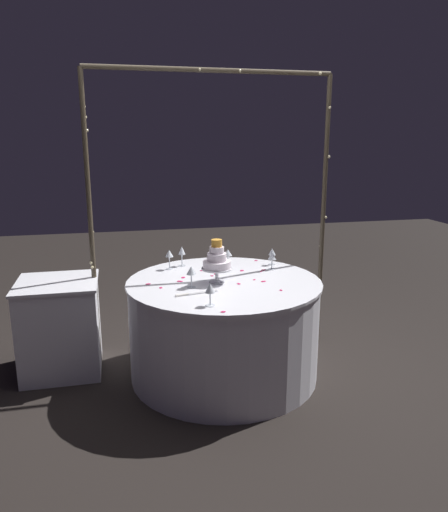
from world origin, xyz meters
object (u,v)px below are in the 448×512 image
at_px(tiered_cake, 217,261).
at_px(wine_glass_4, 210,289).
at_px(wine_glass_2, 228,254).
at_px(wine_glass_1, 182,252).
at_px(wine_glass_0, 191,271).
at_px(wine_glass_6, 272,253).
at_px(main_table, 224,328).
at_px(decorative_arch, 213,178).
at_px(cake_knife, 194,294).
at_px(side_table, 60,326).
at_px(wine_glass_5, 272,256).
at_px(wine_glass_3, 169,254).

xyz_separation_m(tiered_cake, wine_glass_4, (-0.14, -0.47, -0.05)).
bearing_deg(tiered_cake, wine_glass_2, 65.58).
bearing_deg(tiered_cake, wine_glass_1, 109.36).
distance_m(wine_glass_0, wine_glass_2, 0.58).
xyz_separation_m(wine_glass_1, wine_glass_6, (0.72, -0.12, -0.02)).
height_order(main_table, wine_glass_0, wine_glass_0).
relative_size(wine_glass_1, wine_glass_6, 1.17).
bearing_deg(main_table, wine_glass_0, -156.16).
bearing_deg(main_table, wine_glass_6, 36.40).
relative_size(tiered_cake, wine_glass_2, 2.07).
xyz_separation_m(wine_glass_0, wine_glass_4, (0.05, -0.39, -0.01)).
xyz_separation_m(main_table, wine_glass_2, (0.11, 0.34, 0.48)).
bearing_deg(tiered_cake, wine_glass_0, -157.28).
height_order(tiered_cake, wine_glass_2, tiered_cake).
height_order(decorative_arch, wine_glass_0, decorative_arch).
distance_m(wine_glass_0, cake_knife, 0.18).
bearing_deg(side_table, wine_glass_5, -3.88).
relative_size(side_table, cake_knife, 2.42).
distance_m(main_table, wine_glass_5, 0.68).
bearing_deg(cake_knife, wine_glass_4, -76.16).
height_order(wine_glass_1, wine_glass_4, wine_glass_1).
xyz_separation_m(decorative_arch, cake_knife, (-0.26, -0.65, -0.71)).
height_order(side_table, wine_glass_1, wine_glass_1).
relative_size(side_table, wine_glass_6, 5.17).
relative_size(main_table, tiered_cake, 4.50).
bearing_deg(wine_glass_5, tiered_cake, -153.04).
height_order(main_table, wine_glass_5, wine_glass_5).
height_order(decorative_arch, wine_glass_6, decorative_arch).
relative_size(tiered_cake, cake_knife, 1.07).
xyz_separation_m(main_table, wine_glass_6, (0.48, 0.35, 0.47)).
xyz_separation_m(wine_glass_3, wine_glass_5, (0.79, -0.18, -0.02)).
xyz_separation_m(wine_glass_1, wine_glass_4, (0.04, -0.98, -0.01)).
height_order(main_table, cake_knife, cake_knife).
xyz_separation_m(main_table, wine_glass_4, (-0.20, -0.50, 0.47)).
xyz_separation_m(wine_glass_2, wine_glass_6, (0.37, 0.01, -0.02)).
xyz_separation_m(wine_glass_5, cake_knife, (-0.70, -0.48, -0.10)).
height_order(wine_glass_0, wine_glass_3, wine_glass_3).
bearing_deg(decorative_arch, side_table, -177.36).
distance_m(wine_glass_3, cake_knife, 0.68).
distance_m(wine_glass_2, wine_glass_6, 0.37).
bearing_deg(side_table, wine_glass_6, 0.78).
relative_size(side_table, wine_glass_4, 4.93).
distance_m(decorative_arch, wine_glass_4, 1.09).
bearing_deg(main_table, decorative_arch, 90.13).
height_order(wine_glass_3, cake_knife, wine_glass_3).
height_order(wine_glass_3, wine_glass_6, wine_glass_3).
distance_m(wine_glass_3, wine_glass_6, 0.83).
distance_m(wine_glass_0, wine_glass_3, 0.52).
xyz_separation_m(decorative_arch, side_table, (-1.19, -0.05, -1.09)).
height_order(wine_glass_1, wine_glass_6, wine_glass_1).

